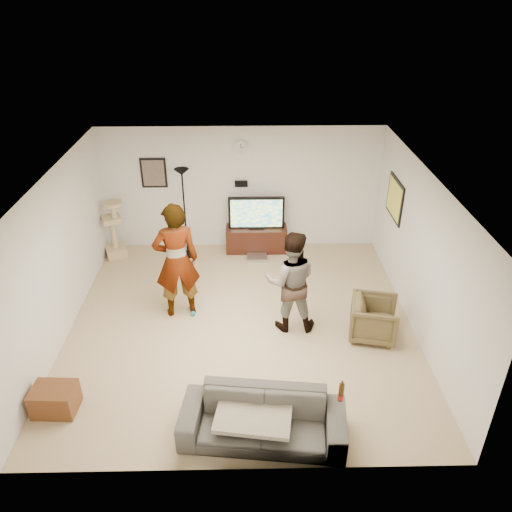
{
  "coord_description": "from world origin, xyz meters",
  "views": [
    {
      "loc": [
        0.11,
        -6.56,
        4.98
      ],
      "look_at": [
        0.24,
        0.2,
        1.15
      ],
      "focal_mm": 35.13,
      "sensor_mm": 36.0,
      "label": 1
    }
  ],
  "objects_px": {
    "tv_stand": "(256,239)",
    "person_right": "(291,282)",
    "armchair": "(374,319)",
    "person_left": "(176,261)",
    "sofa": "(263,419)",
    "cat_tree": "(113,229)",
    "tv": "(256,213)",
    "floor_lamp": "(185,214)",
    "beer_bottle": "(341,392)",
    "side_table": "(55,399)"
  },
  "relations": [
    {
      "from": "cat_tree",
      "to": "person_right",
      "type": "distance_m",
      "value": 4.07
    },
    {
      "from": "sofa",
      "to": "beer_bottle",
      "type": "height_order",
      "value": "beer_bottle"
    },
    {
      "from": "person_left",
      "to": "sofa",
      "type": "bearing_deg",
      "value": 102.09
    },
    {
      "from": "tv",
      "to": "person_left",
      "type": "bearing_deg",
      "value": -121.44
    },
    {
      "from": "sofa",
      "to": "armchair",
      "type": "bearing_deg",
      "value": 53.96
    },
    {
      "from": "armchair",
      "to": "floor_lamp",
      "type": "bearing_deg",
      "value": 62.51
    },
    {
      "from": "armchair",
      "to": "side_table",
      "type": "relative_size",
      "value": 1.29
    },
    {
      "from": "tv_stand",
      "to": "person_right",
      "type": "distance_m",
      "value": 2.68
    },
    {
      "from": "floor_lamp",
      "to": "sofa",
      "type": "height_order",
      "value": "floor_lamp"
    },
    {
      "from": "person_left",
      "to": "person_right",
      "type": "height_order",
      "value": "person_left"
    },
    {
      "from": "cat_tree",
      "to": "armchair",
      "type": "distance_m",
      "value": 5.3
    },
    {
      "from": "floor_lamp",
      "to": "sofa",
      "type": "xyz_separation_m",
      "value": [
        1.37,
        -4.59,
        -0.62
      ]
    },
    {
      "from": "sofa",
      "to": "side_table",
      "type": "height_order",
      "value": "sofa"
    },
    {
      "from": "sofa",
      "to": "side_table",
      "type": "bearing_deg",
      "value": 176.5
    },
    {
      "from": "floor_lamp",
      "to": "armchair",
      "type": "bearing_deg",
      "value": -40.15
    },
    {
      "from": "armchair",
      "to": "side_table",
      "type": "distance_m",
      "value": 4.69
    },
    {
      "from": "person_right",
      "to": "side_table",
      "type": "distance_m",
      "value": 3.67
    },
    {
      "from": "cat_tree",
      "to": "sofa",
      "type": "distance_m",
      "value": 5.38
    },
    {
      "from": "floor_lamp",
      "to": "side_table",
      "type": "height_order",
      "value": "floor_lamp"
    },
    {
      "from": "tv_stand",
      "to": "beer_bottle",
      "type": "height_order",
      "value": "beer_bottle"
    },
    {
      "from": "cat_tree",
      "to": "beer_bottle",
      "type": "relative_size",
      "value": 4.83
    },
    {
      "from": "tv_stand",
      "to": "armchair",
      "type": "distance_m",
      "value": 3.35
    },
    {
      "from": "person_right",
      "to": "armchair",
      "type": "height_order",
      "value": "person_right"
    },
    {
      "from": "cat_tree",
      "to": "sofa",
      "type": "xyz_separation_m",
      "value": [
        2.8,
        -4.58,
        -0.31
      ]
    },
    {
      "from": "tv",
      "to": "beer_bottle",
      "type": "relative_size",
      "value": 4.44
    },
    {
      "from": "sofa",
      "to": "armchair",
      "type": "xyz_separation_m",
      "value": [
        1.78,
        1.93,
        0.03
      ]
    },
    {
      "from": "cat_tree",
      "to": "beer_bottle",
      "type": "xyz_separation_m",
      "value": [
        3.72,
        -4.58,
        0.1
      ]
    },
    {
      "from": "tv_stand",
      "to": "tv",
      "type": "xyz_separation_m",
      "value": [
        0.0,
        0.0,
        0.58
      ]
    },
    {
      "from": "person_right",
      "to": "sofa",
      "type": "xyz_separation_m",
      "value": [
        -0.5,
        -2.21,
        -0.55
      ]
    },
    {
      "from": "beer_bottle",
      "to": "armchair",
      "type": "relative_size",
      "value": 0.35
    },
    {
      "from": "sofa",
      "to": "beer_bottle",
      "type": "xyz_separation_m",
      "value": [
        0.92,
        0.0,
        0.42
      ]
    },
    {
      "from": "cat_tree",
      "to": "tv",
      "type": "bearing_deg",
      "value": 4.14
    },
    {
      "from": "floor_lamp",
      "to": "armchair",
      "type": "xyz_separation_m",
      "value": [
        3.15,
        -2.66,
        -0.59
      ]
    },
    {
      "from": "person_right",
      "to": "armchair",
      "type": "bearing_deg",
      "value": 169.62
    },
    {
      "from": "person_left",
      "to": "person_right",
      "type": "xyz_separation_m",
      "value": [
        1.8,
        -0.41,
        -0.15
      ]
    },
    {
      "from": "tv",
      "to": "sofa",
      "type": "relative_size",
      "value": 0.56
    },
    {
      "from": "person_right",
      "to": "armchair",
      "type": "relative_size",
      "value": 2.36
    },
    {
      "from": "tv",
      "to": "floor_lamp",
      "type": "distance_m",
      "value": 1.41
    },
    {
      "from": "armchair",
      "to": "cat_tree",
      "type": "bearing_deg",
      "value": 72.69
    },
    {
      "from": "person_left",
      "to": "tv_stand",
      "type": "bearing_deg",
      "value": -135.64
    },
    {
      "from": "tv_stand",
      "to": "cat_tree",
      "type": "relative_size",
      "value": 1.01
    },
    {
      "from": "tv",
      "to": "cat_tree",
      "type": "bearing_deg",
      "value": -175.86
    },
    {
      "from": "tv",
      "to": "beer_bottle",
      "type": "distance_m",
      "value": 4.87
    },
    {
      "from": "tv_stand",
      "to": "person_right",
      "type": "height_order",
      "value": "person_right"
    },
    {
      "from": "floor_lamp",
      "to": "person_left",
      "type": "relative_size",
      "value": 0.92
    },
    {
      "from": "tv_stand",
      "to": "sofa",
      "type": "relative_size",
      "value": 0.61
    },
    {
      "from": "floor_lamp",
      "to": "person_right",
      "type": "distance_m",
      "value": 3.03
    },
    {
      "from": "tv_stand",
      "to": "person_right",
      "type": "xyz_separation_m",
      "value": [
        0.48,
        -2.57,
        0.59
      ]
    },
    {
      "from": "floor_lamp",
      "to": "beer_bottle",
      "type": "bearing_deg",
      "value": -63.51
    },
    {
      "from": "tv_stand",
      "to": "sofa",
      "type": "xyz_separation_m",
      "value": [
        -0.02,
        -4.78,
        0.04
      ]
    }
  ]
}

